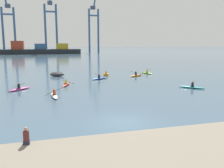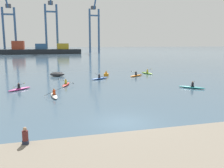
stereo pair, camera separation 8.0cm
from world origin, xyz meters
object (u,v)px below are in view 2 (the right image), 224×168
at_px(kayak_lime, 147,73).
at_px(kayak_white, 54,95).
at_px(kayak_blue, 100,78).
at_px(kayak_teal, 192,87).
at_px(gantry_crane_west, 9,23).
at_px(gantry_crane_west_mid, 51,21).
at_px(kayak_red, 66,84).
at_px(capsized_dinghy, 57,74).
at_px(kayak_magenta, 20,89).
at_px(gantry_crane_east_mid, 94,23).
at_px(kayak_orange, 136,75).
at_px(channel_buoy, 106,74).
at_px(container_barge, 40,50).
at_px(seated_onlooker, 25,136).

distance_m(kayak_lime, kayak_white, 24.32).
bearing_deg(kayak_blue, kayak_teal, -48.59).
bearing_deg(gantry_crane_west, kayak_white, -80.94).
relative_size(gantry_crane_west_mid, kayak_lime, 10.27).
height_order(gantry_crane_west, kayak_red, gantry_crane_west).
bearing_deg(capsized_dinghy, gantry_crane_west_mid, 88.71).
height_order(capsized_dinghy, kayak_blue, kayak_blue).
height_order(kayak_magenta, kayak_blue, kayak_magenta).
relative_size(gantry_crane_west_mid, gantry_crane_east_mid, 0.90).
height_order(kayak_red, kayak_blue, kayak_red).
distance_m(capsized_dinghy, kayak_orange, 14.06).
bearing_deg(gantry_crane_east_mid, capsized_dinghy, -104.67).
distance_m(gantry_crane_west_mid, kayak_teal, 125.12).
distance_m(capsized_dinghy, channel_buoy, 8.71).
height_order(gantry_crane_east_mid, kayak_orange, gantry_crane_east_mid).
relative_size(gantry_crane_west, channel_buoy, 34.01).
bearing_deg(kayak_magenta, kayak_red, 17.30).
relative_size(container_barge, seated_onlooker, 48.91).
distance_m(gantry_crane_west, kayak_teal, 130.65).
bearing_deg(gantry_crane_west_mid, capsized_dinghy, -91.29).
distance_m(channel_buoy, kayak_orange, 5.40).
height_order(kayak_red, kayak_white, kayak_white).
distance_m(kayak_magenta, kayak_red, 6.18).
bearing_deg(capsized_dinghy, kayak_teal, -45.61).
relative_size(kayak_lime, kayak_magenta, 1.21).
xyz_separation_m(capsized_dinghy, kayak_lime, (16.91, -0.81, -0.18)).
relative_size(channel_buoy, kayak_teal, 0.34).
distance_m(gantry_crane_west_mid, gantry_crane_east_mid, 27.01).
distance_m(container_barge, kayak_white, 116.93).
distance_m(gantry_crane_west, capsized_dinghy, 110.74).
distance_m(channel_buoy, kayak_red, 11.44).
bearing_deg(kayak_blue, container_barge, 95.90).
height_order(gantry_crane_west, gantry_crane_east_mid, gantry_crane_east_mid).
bearing_deg(gantry_crane_west, kayak_magenta, -82.45).
distance_m(gantry_crane_east_mid, capsized_dinghy, 116.02).
distance_m(channel_buoy, kayak_teal, 16.78).
height_order(kayak_blue, kayak_teal, same).
height_order(capsized_dinghy, kayak_white, kayak_white).
xyz_separation_m(container_barge, kayak_blue, (10.89, -105.33, -2.06)).
height_order(gantry_crane_west, kayak_lime, gantry_crane_west).
relative_size(capsized_dinghy, kayak_orange, 0.87).
xyz_separation_m(gantry_crane_west, kayak_blue, (27.50, -112.90, -17.25)).
xyz_separation_m(kayak_lime, kayak_orange, (-3.36, -2.94, -0.00)).
relative_size(gantry_crane_west_mid, seated_onlooker, 39.57).
distance_m(container_barge, channel_buoy, 102.40).
relative_size(capsized_dinghy, seated_onlooker, 3.13).
distance_m(kayak_white, seated_onlooker, 14.34).
bearing_deg(kayak_blue, kayak_lime, 24.36).
relative_size(kayak_orange, seated_onlooker, 3.58).
distance_m(kayak_magenta, kayak_white, 6.53).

